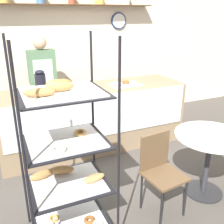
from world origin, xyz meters
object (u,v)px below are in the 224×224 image
object	(u,v)px
cafe_table	(209,149)
coffee_carafe	(41,84)
person_worker	(44,85)
cafe_chair	(160,166)
pastry_rack	(66,158)
donut_tray_counter	(121,84)

from	to	relation	value
cafe_table	coffee_carafe	xyz separation A→B (m)	(-1.55, 1.52, 0.56)
coffee_carafe	person_worker	bearing A→B (deg)	78.36
cafe_table	cafe_chair	xyz separation A→B (m)	(-0.65, 0.01, -0.05)
pastry_rack	donut_tray_counter	size ratio (longest dim) A/B	4.06
donut_tray_counter	pastry_rack	bearing A→B (deg)	-129.63
person_worker	cafe_table	bearing A→B (deg)	-57.97
person_worker	cafe_table	xyz separation A→B (m)	(1.40, -2.24, -0.36)
cafe_chair	coffee_carafe	xyz separation A→B (m)	(-0.90, 1.51, 0.61)
person_worker	cafe_table	distance (m)	2.67
pastry_rack	donut_tray_counter	bearing A→B (deg)	50.37
cafe_chair	donut_tray_counter	world-z (taller)	donut_tray_counter
cafe_table	donut_tray_counter	distance (m)	1.71
person_worker	coffee_carafe	bearing A→B (deg)	-101.64
person_worker	cafe_chair	distance (m)	2.39
cafe_table	donut_tray_counter	size ratio (longest dim) A/B	1.73
pastry_rack	donut_tray_counter	xyz separation A→B (m)	(1.31, 1.58, 0.16)
cafe_table	donut_tray_counter	world-z (taller)	donut_tray_counter
pastry_rack	cafe_table	world-z (taller)	pastry_rack
cafe_chair	donut_tray_counter	bearing A→B (deg)	71.39
cafe_table	cafe_chair	distance (m)	0.65
person_worker	cafe_chair	world-z (taller)	person_worker
pastry_rack	person_worker	bearing A→B (deg)	84.41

